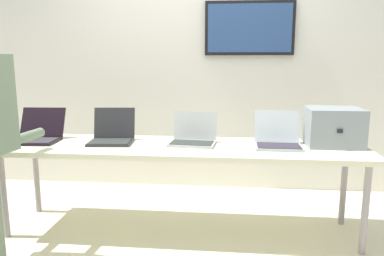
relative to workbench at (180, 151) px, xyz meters
name	(u,v)px	position (x,y,z in m)	size (l,w,h in m)	color
ground	(180,232)	(0.00, 0.00, -0.69)	(8.00, 8.00, 0.04)	beige
back_wall	(195,69)	(0.02, 1.13, 0.62)	(8.00, 0.11, 2.57)	silver
workbench	(180,151)	(0.00, 0.00, 0.00)	(2.93, 0.70, 0.72)	beige
equipment_box	(333,127)	(1.21, 0.11, 0.20)	(0.42, 0.35, 0.30)	gray
laptop_station_0	(37,134)	(-1.22, 0.06, 0.11)	(0.40, 0.40, 0.26)	black
laptop_station_1	(112,135)	(-0.57, 0.07, 0.11)	(0.37, 0.36, 0.27)	#28282A
laptop_station_2	(193,137)	(0.10, 0.07, 0.11)	(0.38, 0.31, 0.25)	#AFB4B3
laptop_station_3	(278,138)	(0.77, 0.05, 0.11)	(0.36, 0.36, 0.27)	#A9B3B5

